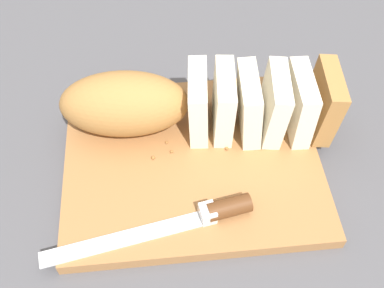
# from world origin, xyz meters

# --- Properties ---
(ground_plane) EXTENTS (3.00, 3.00, 0.00)m
(ground_plane) POSITION_xyz_m (0.00, 0.00, 0.00)
(ground_plane) COLOR #4C4C51
(cutting_board) EXTENTS (0.38, 0.32, 0.02)m
(cutting_board) POSITION_xyz_m (0.00, 0.00, 0.01)
(cutting_board) COLOR #9E6B3D
(cutting_board) RESTS_ON ground_plane
(bread_loaf) EXTENTS (0.40, 0.11, 0.10)m
(bread_loaf) POSITION_xyz_m (-0.00, 0.06, 0.07)
(bread_loaf) COLOR #A8753D
(bread_loaf) RESTS_ON cutting_board
(bread_knife) EXTENTS (0.28, 0.08, 0.03)m
(bread_knife) POSITION_xyz_m (0.01, -0.10, 0.03)
(bread_knife) COLOR silver
(bread_knife) RESTS_ON cutting_board
(crumb_near_knife) EXTENTS (0.00, 0.00, 0.00)m
(crumb_near_knife) POSITION_xyz_m (-0.03, 0.01, 0.02)
(crumb_near_knife) COLOR #996633
(crumb_near_knife) RESTS_ON cutting_board
(crumb_near_loaf) EXTENTS (0.01, 0.01, 0.01)m
(crumb_near_loaf) POSITION_xyz_m (0.05, 0.01, 0.02)
(crumb_near_loaf) COLOR #996633
(crumb_near_loaf) RESTS_ON cutting_board
(crumb_stray_left) EXTENTS (0.01, 0.01, 0.01)m
(crumb_stray_left) POSITION_xyz_m (-0.06, 0.00, 0.02)
(crumb_stray_left) COLOR #996633
(crumb_stray_left) RESTS_ON cutting_board
(crumb_stray_right) EXTENTS (0.00, 0.00, 0.00)m
(crumb_stray_right) POSITION_xyz_m (-0.04, 0.03, 0.02)
(crumb_stray_right) COLOR #996633
(crumb_stray_right) RESTS_ON cutting_board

